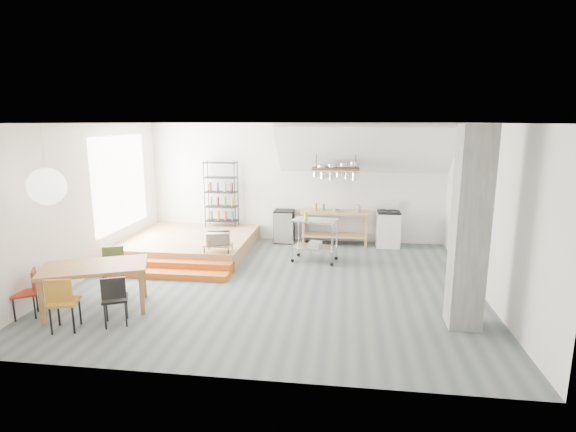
# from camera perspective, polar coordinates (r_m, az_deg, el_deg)

# --- Properties ---
(floor) EXTENTS (8.00, 8.00, 0.00)m
(floor) POSITION_cam_1_polar(r_m,az_deg,el_deg) (9.26, -1.62, -8.52)
(floor) COLOR #4D5759
(floor) RESTS_ON ground
(wall_back) EXTENTS (8.00, 0.04, 3.20)m
(wall_back) POSITION_cam_1_polar(r_m,az_deg,el_deg) (12.25, 0.94, 4.25)
(wall_back) COLOR silver
(wall_back) RESTS_ON ground
(wall_left) EXTENTS (0.04, 7.00, 3.20)m
(wall_left) POSITION_cam_1_polar(r_m,az_deg,el_deg) (10.25, -24.35, 1.69)
(wall_left) COLOR silver
(wall_left) RESTS_ON ground
(wall_right) EXTENTS (0.04, 7.00, 3.20)m
(wall_right) POSITION_cam_1_polar(r_m,az_deg,el_deg) (9.10, 24.04, 0.55)
(wall_right) COLOR silver
(wall_right) RESTS_ON ground
(ceiling) EXTENTS (8.00, 7.00, 0.02)m
(ceiling) POSITION_cam_1_polar(r_m,az_deg,el_deg) (8.68, -1.74, 11.71)
(ceiling) COLOR white
(ceiling) RESTS_ON wall_back
(slope_ceiling) EXTENTS (4.40, 1.44, 1.32)m
(slope_ceiling) POSITION_cam_1_polar(r_m,az_deg,el_deg) (11.49, 9.65, 8.34)
(slope_ceiling) COLOR white
(slope_ceiling) RESTS_ON wall_back
(window_pane) EXTENTS (0.02, 2.50, 2.20)m
(window_pane) POSITION_cam_1_polar(r_m,az_deg,el_deg) (11.50, -20.45, 4.01)
(window_pane) COLOR white
(window_pane) RESTS_ON wall_left
(platform) EXTENTS (3.00, 3.00, 0.40)m
(platform) POSITION_cam_1_polar(r_m,az_deg,el_deg) (11.66, -12.28, -3.45)
(platform) COLOR #A17A50
(platform) RESTS_ON ground
(step_lower) EXTENTS (3.00, 0.35, 0.13)m
(step_lower) POSITION_cam_1_polar(r_m,az_deg,el_deg) (9.97, -16.02, -7.08)
(step_lower) COLOR #D15C18
(step_lower) RESTS_ON ground
(step_upper) EXTENTS (3.00, 0.35, 0.27)m
(step_upper) POSITION_cam_1_polar(r_m,az_deg,el_deg) (10.25, -15.27, -6.12)
(step_upper) COLOR #D15C18
(step_upper) RESTS_ON ground
(concrete_column) EXTENTS (0.50, 0.50, 3.20)m
(concrete_column) POSITION_cam_1_polar(r_m,az_deg,el_deg) (7.50, 22.08, -1.52)
(concrete_column) COLOR slate
(concrete_column) RESTS_ON ground
(kitchen_counter) EXTENTS (1.80, 0.60, 0.91)m
(kitchen_counter) POSITION_cam_1_polar(r_m,az_deg,el_deg) (12.00, 5.95, -0.70)
(kitchen_counter) COLOR #A17A50
(kitchen_counter) RESTS_ON ground
(stove) EXTENTS (0.60, 0.60, 1.18)m
(stove) POSITION_cam_1_polar(r_m,az_deg,el_deg) (12.09, 12.58, -1.54)
(stove) COLOR white
(stove) RESTS_ON ground
(pot_rack) EXTENTS (1.20, 0.50, 1.43)m
(pot_rack) POSITION_cam_1_polar(r_m,az_deg,el_deg) (11.56, 6.20, 5.60)
(pot_rack) COLOR #44281B
(pot_rack) RESTS_ON ceiling
(wire_shelving) EXTENTS (0.88, 0.38, 1.80)m
(wire_shelving) POSITION_cam_1_polar(r_m,az_deg,el_deg) (12.39, -8.47, 2.93)
(wire_shelving) COLOR black
(wire_shelving) RESTS_ON platform
(microwave_shelf) EXTENTS (0.60, 0.40, 0.16)m
(microwave_shelf) POSITION_cam_1_polar(r_m,az_deg,el_deg) (10.09, -8.85, -3.67)
(microwave_shelf) COLOR #A17A50
(microwave_shelf) RESTS_ON platform
(paper_lantern) EXTENTS (0.60, 0.60, 0.60)m
(paper_lantern) POSITION_cam_1_polar(r_m,az_deg,el_deg) (8.26, -28.30, 3.33)
(paper_lantern) COLOR white
(paper_lantern) RESTS_ON ceiling
(dining_table) EXTENTS (1.95, 1.55, 0.81)m
(dining_table) POSITION_cam_1_polar(r_m,az_deg,el_deg) (8.45, -23.33, -6.34)
(dining_table) COLOR brown
(dining_table) RESTS_ON ground
(chair_mustard) EXTENTS (0.50, 0.50, 0.90)m
(chair_mustard) POSITION_cam_1_polar(r_m,az_deg,el_deg) (7.87, -26.76, -9.43)
(chair_mustard) COLOR #9E661B
(chair_mustard) RESTS_ON ground
(chair_black) EXTENTS (0.52, 0.52, 0.85)m
(chair_black) POSITION_cam_1_polar(r_m,az_deg,el_deg) (7.76, -21.17, -9.46)
(chair_black) COLOR black
(chair_black) RESTS_ON ground
(chair_olive) EXTENTS (0.53, 0.53, 0.89)m
(chair_olive) POSITION_cam_1_polar(r_m,az_deg,el_deg) (9.21, -21.29, -5.96)
(chair_olive) COLOR #4F602D
(chair_olive) RESTS_ON ground
(chair_red) EXTENTS (0.51, 0.51, 0.81)m
(chair_red) POSITION_cam_1_polar(r_m,az_deg,el_deg) (8.75, -30.10, -8.03)
(chair_red) COLOR #9E2616
(chair_red) RESTS_ON ground
(rolling_cart) EXTENTS (1.10, 0.74, 1.01)m
(rolling_cart) POSITION_cam_1_polar(r_m,az_deg,el_deg) (10.50, 3.42, -2.34)
(rolling_cart) COLOR silver
(rolling_cart) RESTS_ON ground
(mini_fridge) EXTENTS (0.52, 0.52, 0.89)m
(mini_fridge) POSITION_cam_1_polar(r_m,az_deg,el_deg) (12.20, -0.49, -1.30)
(mini_fridge) COLOR black
(mini_fridge) RESTS_ON ground
(microwave) EXTENTS (0.55, 0.42, 0.27)m
(microwave) POSITION_cam_1_polar(r_m,az_deg,el_deg) (10.05, -8.87, -2.81)
(microwave) COLOR beige
(microwave) RESTS_ON microwave_shelf
(bowl) EXTENTS (0.25, 0.25, 0.05)m
(bowl) POSITION_cam_1_polar(r_m,az_deg,el_deg) (11.89, 6.29, 0.69)
(bowl) COLOR silver
(bowl) RESTS_ON kitchen_counter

